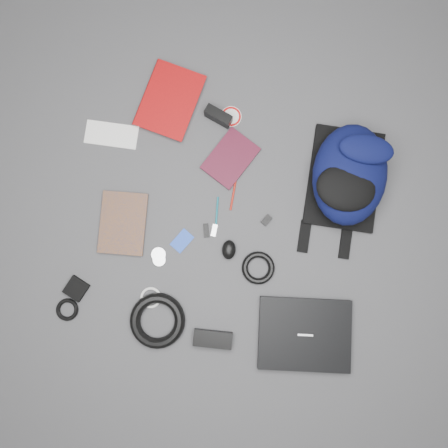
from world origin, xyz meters
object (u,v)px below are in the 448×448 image
(comic_book, at_px, (100,221))
(dvd_case, at_px, (230,158))
(mouse, at_px, (229,250))
(pouch, at_px, (76,289))
(laptop, at_px, (305,334))
(backpack, at_px, (350,175))
(power_brick, at_px, (213,339))
(textbook_red, at_px, (145,92))
(compact_camera, at_px, (218,116))

(comic_book, relative_size, dvd_case, 1.18)
(mouse, bearing_deg, comic_book, 172.73)
(pouch, bearing_deg, laptop, 6.88)
(laptop, xyz_separation_m, comic_book, (-0.89, 0.17, -0.01))
(backpack, xyz_separation_m, pouch, (-0.86, -0.73, -0.08))
(backpack, distance_m, mouse, 0.54)
(power_brick, bearing_deg, textbook_red, 111.69)
(textbook_red, relative_size, dvd_case, 1.37)
(comic_book, height_order, dvd_case, comic_book)
(dvd_case, distance_m, pouch, 0.79)
(compact_camera, bearing_deg, pouch, -99.51)
(comic_book, distance_m, dvd_case, 0.57)
(backpack, xyz_separation_m, laptop, (0.03, -0.63, -0.07))
(pouch, bearing_deg, textbook_red, 89.89)
(power_brick, bearing_deg, mouse, 85.73)
(dvd_case, distance_m, mouse, 0.36)
(mouse, xyz_separation_m, power_brick, (0.05, -0.34, -0.00))
(textbook_red, bearing_deg, compact_camera, 0.70)
(backpack, xyz_separation_m, compact_camera, (-0.55, 0.08, -0.06))
(backpack, relative_size, dvd_case, 2.09)
(laptop, relative_size, pouch, 4.57)
(laptop, distance_m, pouch, 0.90)
(dvd_case, xyz_separation_m, mouse, (0.11, -0.35, 0.01))
(mouse, bearing_deg, pouch, -160.63)
(compact_camera, bearing_deg, textbook_red, -170.08)
(backpack, bearing_deg, laptop, -96.43)
(backpack, height_order, compact_camera, backpack)
(textbook_red, relative_size, pouch, 3.72)
(textbook_red, relative_size, mouse, 3.79)
(laptop, bearing_deg, compact_camera, 113.93)
(textbook_red, height_order, comic_book, textbook_red)
(mouse, distance_m, power_brick, 0.35)
(laptop, xyz_separation_m, textbook_red, (-0.89, 0.72, -0.00))
(compact_camera, height_order, power_brick, compact_camera)
(laptop, height_order, pouch, laptop)
(backpack, bearing_deg, comic_book, -161.05)
(textbook_red, xyz_separation_m, dvd_case, (0.41, -0.15, -0.01))
(pouch, bearing_deg, power_brick, -1.78)
(textbook_red, bearing_deg, power_brick, -53.81)
(comic_book, height_order, compact_camera, compact_camera)
(comic_book, bearing_deg, backpack, 14.64)
(laptop, height_order, textbook_red, laptop)
(compact_camera, bearing_deg, power_brick, -61.71)
(pouch, bearing_deg, compact_camera, 68.83)
(laptop, relative_size, textbook_red, 1.23)
(laptop, distance_m, textbook_red, 1.14)
(laptop, relative_size, mouse, 4.65)
(dvd_case, bearing_deg, comic_book, -116.09)
(dvd_case, relative_size, pouch, 2.71)
(laptop, xyz_separation_m, mouse, (-0.38, 0.22, 0.00))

